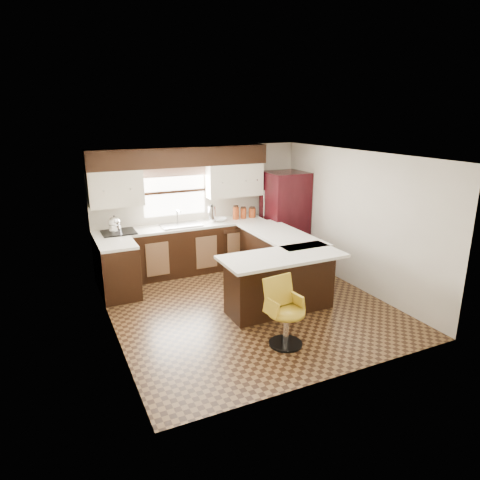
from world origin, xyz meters
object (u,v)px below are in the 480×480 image
peninsula_long (278,260)px  peninsula_return (280,283)px  refrigerator (285,217)px  bar_chair (287,313)px

peninsula_long → peninsula_return: bearing=-118.3°
peninsula_return → peninsula_long: bearing=61.7°
refrigerator → bar_chair: size_ratio=2.01×
bar_chair → peninsula_return: bearing=57.5°
peninsula_long → peninsula_return: (-0.53, -0.97, 0.00)m
refrigerator → bar_chair: refrigerator is taller
peninsula_return → bar_chair: (-0.46, -0.96, 0.01)m
refrigerator → bar_chair: bearing=-120.4°
peninsula_return → bar_chair: 1.06m
peninsula_return → refrigerator: refrigerator is taller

